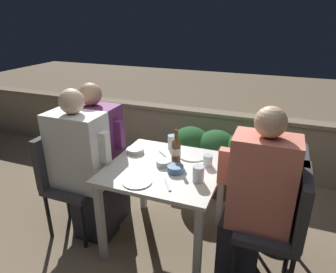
{
  "coord_description": "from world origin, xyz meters",
  "views": [
    {
      "loc": [
        0.75,
        -1.87,
        1.79
      ],
      "look_at": [
        0.0,
        0.06,
        0.93
      ],
      "focal_mm": 32.0,
      "sensor_mm": 36.0,
      "label": 1
    }
  ],
  "objects_px": {
    "chair_left_far": "(82,158)",
    "beer_bottle": "(176,150)",
    "chair_left_near": "(65,173)",
    "person_coral_top": "(255,200)",
    "person_purple_stripe": "(99,153)",
    "person_white_polo": "(83,167)",
    "chair_right_far": "(283,195)",
    "chair_right_near": "(284,220)"
  },
  "relations": [
    {
      "from": "person_white_polo",
      "to": "chair_left_far",
      "type": "relative_size",
      "value": 1.42
    },
    {
      "from": "chair_left_far",
      "to": "person_purple_stripe",
      "type": "distance_m",
      "value": 0.21
    },
    {
      "from": "chair_left_far",
      "to": "beer_bottle",
      "type": "height_order",
      "value": "beer_bottle"
    },
    {
      "from": "chair_right_near",
      "to": "person_coral_top",
      "type": "bearing_deg",
      "value": -180.0
    },
    {
      "from": "beer_bottle",
      "to": "chair_left_near",
      "type": "bearing_deg",
      "value": -165.42
    },
    {
      "from": "chair_right_far",
      "to": "beer_bottle",
      "type": "height_order",
      "value": "beer_bottle"
    },
    {
      "from": "chair_right_far",
      "to": "beer_bottle",
      "type": "relative_size",
      "value": 3.37
    },
    {
      "from": "chair_left_far",
      "to": "beer_bottle",
      "type": "xyz_separation_m",
      "value": [
        0.93,
        -0.05,
        0.26
      ]
    },
    {
      "from": "beer_bottle",
      "to": "chair_right_near",
      "type": "bearing_deg",
      "value": -15.43
    },
    {
      "from": "person_coral_top",
      "to": "chair_right_far",
      "type": "height_order",
      "value": "person_coral_top"
    },
    {
      "from": "person_purple_stripe",
      "to": "beer_bottle",
      "type": "bearing_deg",
      "value": -3.77
    },
    {
      "from": "person_white_polo",
      "to": "beer_bottle",
      "type": "xyz_separation_m",
      "value": [
        0.71,
        0.23,
        0.17
      ]
    },
    {
      "from": "chair_left_far",
      "to": "beer_bottle",
      "type": "distance_m",
      "value": 0.97
    },
    {
      "from": "chair_left_near",
      "to": "beer_bottle",
      "type": "relative_size",
      "value": 3.37
    },
    {
      "from": "person_white_polo",
      "to": "chair_right_far",
      "type": "relative_size",
      "value": 1.42
    },
    {
      "from": "chair_right_near",
      "to": "person_white_polo",
      "type": "bearing_deg",
      "value": -179.73
    },
    {
      "from": "person_white_polo",
      "to": "person_purple_stripe",
      "type": "bearing_deg",
      "value": 96.45
    },
    {
      "from": "person_purple_stripe",
      "to": "chair_right_near",
      "type": "bearing_deg",
      "value": -10.02
    },
    {
      "from": "person_coral_top",
      "to": "person_purple_stripe",
      "type": "bearing_deg",
      "value": 168.6
    },
    {
      "from": "chair_left_near",
      "to": "person_white_polo",
      "type": "relative_size",
      "value": 0.7
    },
    {
      "from": "person_coral_top",
      "to": "beer_bottle",
      "type": "bearing_deg",
      "value": 160.16
    },
    {
      "from": "chair_left_near",
      "to": "chair_left_far",
      "type": "relative_size",
      "value": 1.0
    },
    {
      "from": "person_purple_stripe",
      "to": "chair_left_far",
      "type": "bearing_deg",
      "value": -180.0
    },
    {
      "from": "person_purple_stripe",
      "to": "beer_bottle",
      "type": "xyz_separation_m",
      "value": [
        0.74,
        -0.05,
        0.18
      ]
    },
    {
      "from": "chair_right_near",
      "to": "beer_bottle",
      "type": "bearing_deg",
      "value": 164.57
    },
    {
      "from": "chair_left_far",
      "to": "person_purple_stripe",
      "type": "relative_size",
      "value": 0.71
    },
    {
      "from": "person_coral_top",
      "to": "beer_bottle",
      "type": "distance_m",
      "value": 0.69
    },
    {
      "from": "chair_right_far",
      "to": "person_purple_stripe",
      "type": "bearing_deg",
      "value": -179.22
    },
    {
      "from": "person_coral_top",
      "to": "chair_right_near",
      "type": "bearing_deg",
      "value": 0.0
    },
    {
      "from": "person_white_polo",
      "to": "beer_bottle",
      "type": "height_order",
      "value": "person_white_polo"
    },
    {
      "from": "person_coral_top",
      "to": "chair_right_far",
      "type": "distance_m",
      "value": 0.36
    },
    {
      "from": "chair_left_near",
      "to": "person_purple_stripe",
      "type": "distance_m",
      "value": 0.34
    },
    {
      "from": "chair_left_far",
      "to": "chair_left_near",
      "type": "bearing_deg",
      "value": -83.43
    },
    {
      "from": "person_white_polo",
      "to": "chair_right_near",
      "type": "bearing_deg",
      "value": 0.27
    },
    {
      "from": "chair_left_far",
      "to": "chair_right_near",
      "type": "height_order",
      "value": "same"
    },
    {
      "from": "person_white_polo",
      "to": "person_purple_stripe",
      "type": "height_order",
      "value": "person_white_polo"
    },
    {
      "from": "chair_left_far",
      "to": "chair_right_near",
      "type": "xyz_separation_m",
      "value": [
        1.76,
        -0.28,
        0.0
      ]
    },
    {
      "from": "chair_right_near",
      "to": "chair_left_far",
      "type": "bearing_deg",
      "value": 171.07
    },
    {
      "from": "person_white_polo",
      "to": "chair_left_near",
      "type": "bearing_deg",
      "value": 180.0
    },
    {
      "from": "chair_left_near",
      "to": "beer_bottle",
      "type": "bearing_deg",
      "value": 14.58
    },
    {
      "from": "person_purple_stripe",
      "to": "person_white_polo",
      "type": "bearing_deg",
      "value": -83.55
    },
    {
      "from": "person_white_polo",
      "to": "chair_left_far",
      "type": "height_order",
      "value": "person_white_polo"
    }
  ]
}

